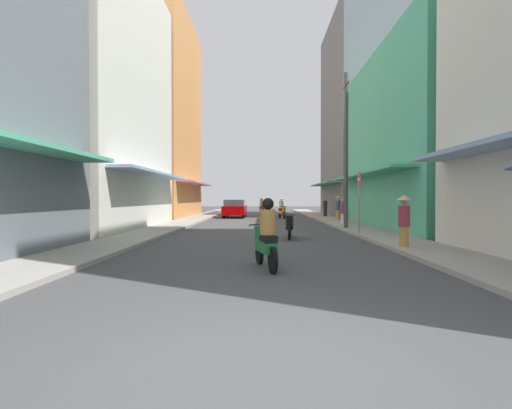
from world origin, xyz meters
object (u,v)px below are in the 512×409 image
Objects in this scene: pedestrian_crossing at (338,207)px; pedestrian_midway at (343,212)px; parked_car at (235,208)px; pedestrian_far at (325,208)px; motorbike_red at (262,208)px; utility_pole at (346,150)px; motorbike_green at (266,237)px; motorbike_orange at (282,209)px; street_sign_no_entry at (359,195)px; motorbike_black at (290,226)px; pedestrian_foreground at (404,219)px.

pedestrian_crossing is 4.45m from pedestrian_midway.
pedestrian_far is (7.38, 0.42, 0.06)m from parked_car.
parked_car is (-2.17, -4.45, 0.04)m from motorbike_red.
utility_pole is at bearing -98.92° from pedestrian_midway.
motorbike_green is at bearing -101.91° from pedestrian_far.
pedestrian_far reaches higher than motorbike_orange.
motorbike_orange is 8.75m from pedestrian_midway.
parked_car is at bearing 125.04° from pedestrian_midway.
motorbike_green is 0.67× the size of street_sign_no_entry.
parked_car is at bearing -176.75° from pedestrian_far.
pedestrian_far is at bearing 86.00° from street_sign_no_entry.
pedestrian_crossing reaches higher than motorbike_red.
parked_car is at bearing 95.65° from motorbike_green.
parked_car reaches higher than motorbike_black.
motorbike_orange is at bearing 103.10° from utility_pole.
motorbike_green is 1.15× the size of pedestrian_midway.
pedestrian_crossing is at bearing 82.27° from utility_pole.
pedestrian_far is at bearing 3.25° from parked_car.
motorbike_green is 22.06m from motorbike_orange.
street_sign_no_entry is at bearing -95.33° from pedestrian_midway.
pedestrian_crossing is at bearing 86.77° from pedestrian_foreground.
pedestrian_far is at bearing 76.77° from motorbike_black.
pedestrian_foreground is at bearing 37.47° from motorbike_green.
motorbike_green reaches higher than parked_car.
utility_pole is at bearing -97.73° from pedestrian_crossing.
motorbike_orange is 4.04m from parked_car.
motorbike_black is at bearing -116.00° from pedestrian_midway.
motorbike_green is 1.06× the size of pedestrian_foreground.
street_sign_no_entry is (-0.10, -3.12, -2.22)m from utility_pole.
pedestrian_foreground is at bearing -46.92° from motorbike_black.
utility_pole is (4.17, -17.16, 3.23)m from motorbike_red.
parked_car is at bearing 111.52° from street_sign_no_entry.
motorbike_black is 3.36m from street_sign_no_entry.
motorbike_orange is (1.57, -5.97, 0.00)m from motorbike_red.
pedestrian_crossing is 1.04× the size of pedestrian_foreground.
street_sign_no_entry is (-1.11, -10.53, 0.74)m from pedestrian_crossing.
parked_car is 2.66× the size of pedestrian_midway.
pedestrian_far is (5.05, 23.95, 0.10)m from motorbike_green.
street_sign_no_entry reaches higher than parked_car.
street_sign_no_entry reaches higher than motorbike_green.
pedestrian_far is 0.61× the size of street_sign_no_entry.
motorbike_orange is 19.02m from pedestrian_foreground.
motorbike_red is 4.95m from parked_car.
motorbike_red is 1.01× the size of motorbike_orange.
pedestrian_far is at bearing 89.71° from pedestrian_crossing.
utility_pole is at bearing -63.48° from parked_car.
parked_car is 1.55× the size of street_sign_no_entry.
pedestrian_far is 0.21× the size of utility_pole.
motorbike_green is at bearing -93.67° from motorbike_orange.
utility_pole reaches higher than parked_car.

